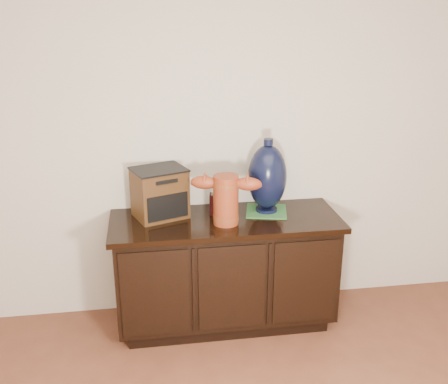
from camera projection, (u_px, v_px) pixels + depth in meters
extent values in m
plane|color=beige|center=(219.00, 125.00, 3.39)|extent=(4.50, 0.00, 4.50)
cube|color=black|center=(225.00, 315.00, 3.56)|extent=(1.29, 0.45, 0.08)
cube|color=black|center=(225.00, 268.00, 3.44)|extent=(1.40, 0.50, 0.64)
cube|color=black|center=(226.00, 221.00, 3.33)|extent=(1.46, 0.56, 0.03)
cube|color=black|center=(155.00, 294.00, 3.14)|extent=(0.41, 0.01, 0.56)
cube|color=black|center=(232.00, 288.00, 3.20)|extent=(0.41, 0.01, 0.56)
cube|color=black|center=(306.00, 282.00, 3.27)|extent=(0.41, 0.01, 0.56)
cylinder|color=#91381A|center=(226.00, 200.00, 3.19)|extent=(0.19, 0.19, 0.31)
cylinder|color=#4A1B0E|center=(226.00, 217.00, 3.23)|extent=(0.20, 0.20, 0.03)
cylinder|color=#4A1B0E|center=(226.00, 184.00, 3.16)|extent=(0.20, 0.20, 0.03)
ellipsoid|color=#91381A|center=(204.00, 182.00, 3.17)|extent=(0.18, 0.12, 0.08)
ellipsoid|color=#91381A|center=(248.00, 184.00, 3.14)|extent=(0.18, 0.12, 0.08)
cube|color=#3D240F|center=(160.00, 194.00, 3.30)|extent=(0.37, 0.34, 0.31)
cube|color=black|center=(168.00, 207.00, 3.21)|extent=(0.25, 0.10, 0.16)
cube|color=black|center=(159.00, 169.00, 3.25)|extent=(0.39, 0.35, 0.01)
cube|color=#2C622F|center=(266.00, 211.00, 3.43)|extent=(0.31, 0.31, 0.01)
cylinder|color=black|center=(266.00, 209.00, 3.42)|extent=(0.14, 0.14, 0.02)
ellipsoid|color=black|center=(267.00, 177.00, 3.35)|extent=(0.30, 0.30, 0.42)
cylinder|color=black|center=(268.00, 142.00, 3.27)|extent=(0.06, 0.06, 0.04)
cylinder|color=#510D0F|center=(214.00, 204.00, 3.36)|extent=(0.06, 0.06, 0.14)
cylinder|color=silver|center=(214.00, 193.00, 3.33)|extent=(0.05, 0.05, 0.02)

